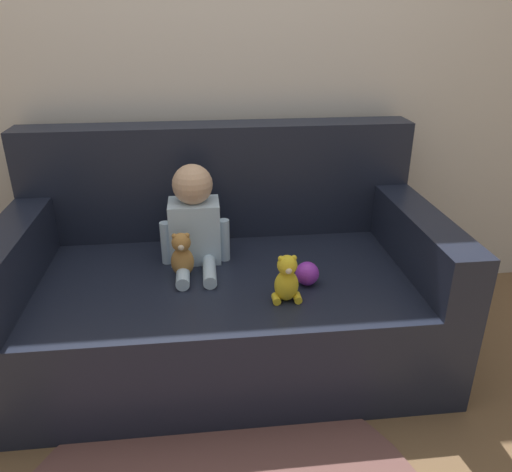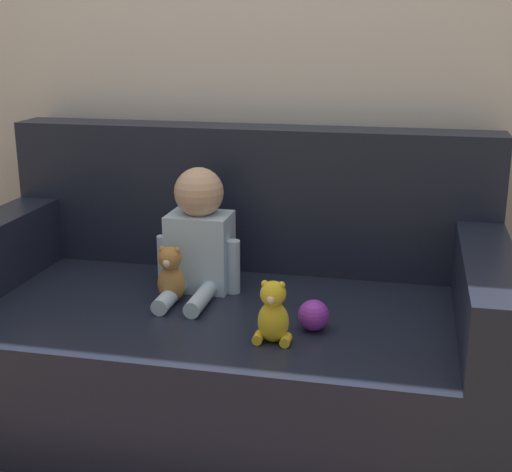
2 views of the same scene
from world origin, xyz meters
TOP-DOWN VIEW (x-y plane):
  - ground_plane at (0.00, 0.00)m, footprint 12.00×12.00m
  - wall_back at (0.00, 0.58)m, footprint 8.00×0.05m
  - couch at (0.00, 0.07)m, footprint 1.83×0.99m
  - person_baby at (-0.12, 0.11)m, footprint 0.30×0.37m
  - teddy_bear_brown at (-0.17, -0.04)m, footprint 0.10×0.09m
  - plush_toy_side at (0.22, -0.27)m, footprint 0.11×0.09m
  - toy_ball at (0.33, -0.16)m, footprint 0.10×0.10m

SIDE VIEW (x-z plane):
  - ground_plane at x=0.00m, z-range 0.00..0.00m
  - couch at x=0.00m, z-range -0.16..0.80m
  - toy_ball at x=0.33m, z-range 0.42..0.52m
  - plush_toy_side at x=0.22m, z-range 0.42..0.61m
  - teddy_bear_brown at x=-0.17m, z-range 0.42..0.62m
  - person_baby at x=-0.12m, z-range 0.39..0.83m
  - wall_back at x=0.00m, z-range 0.00..2.60m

